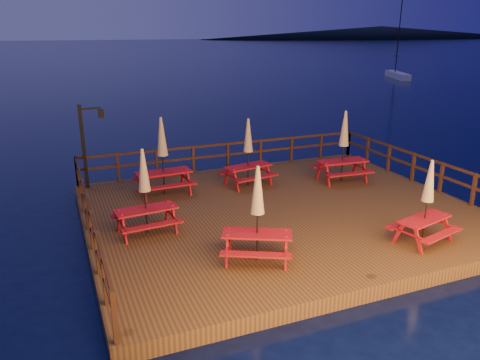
{
  "coord_description": "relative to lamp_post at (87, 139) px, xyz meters",
  "views": [
    {
      "loc": [
        -6.48,
        -12.39,
        5.91
      ],
      "look_at": [
        -1.19,
        0.6,
        1.34
      ],
      "focal_mm": 35.0,
      "sensor_mm": 36.0,
      "label": 1
    }
  ],
  "objects": [
    {
      "name": "ground",
      "position": [
        5.39,
        -4.55,
        -2.2
      ],
      "size": [
        500.0,
        500.0,
        0.0
      ],
      "primitive_type": "plane",
      "color": "black",
      "rests_on": "ground"
    },
    {
      "name": "deck",
      "position": [
        5.39,
        -4.55,
        -2.0
      ],
      "size": [
        12.0,
        10.0,
        0.4
      ],
      "primitive_type": "cube",
      "color": "#442D16",
      "rests_on": "ground"
    },
    {
      "name": "deck_piles",
      "position": [
        5.39,
        -4.55,
        -2.5
      ],
      "size": [
        11.44,
        9.44,
        1.4
      ],
      "color": "#321C10",
      "rests_on": "ground"
    },
    {
      "name": "railing",
      "position": [
        5.39,
        -2.77,
        -1.03
      ],
      "size": [
        11.8,
        9.75,
        1.1
      ],
      "color": "#321C10",
      "rests_on": "deck"
    },
    {
      "name": "lamp_post",
      "position": [
        0.0,
        0.0,
        0.0
      ],
      "size": [
        0.85,
        0.18,
        3.0
      ],
      "color": "black",
      "rests_on": "deck"
    },
    {
      "name": "headland_right",
      "position": [
        190.39,
        225.45,
        1.3
      ],
      "size": [
        230.4,
        86.4,
        7.0
      ],
      "primitive_type": "ellipsoid",
      "color": "black",
      "rests_on": "ground"
    },
    {
      "name": "sailboat",
      "position": [
        39.26,
        30.36,
        -1.85
      ],
      "size": [
        3.94,
        6.96,
        10.5
      ],
      "rotation": [
        0.0,
        0.0,
        -0.41
      ],
      "color": "silver",
      "rests_on": "ground"
    },
    {
      "name": "picnic_table_0",
      "position": [
        1.05,
        -4.74,
        -0.53
      ],
      "size": [
        1.83,
        1.56,
        2.44
      ],
      "rotation": [
        0.0,
        0.0,
        0.1
      ],
      "color": "maroon",
      "rests_on": "deck"
    },
    {
      "name": "picnic_table_1",
      "position": [
        5.34,
        -1.93,
        -0.51
      ],
      "size": [
        1.96,
        1.72,
        2.47
      ],
      "rotation": [
        0.0,
        0.0,
        0.19
      ],
      "color": "maroon",
      "rests_on": "deck"
    },
    {
      "name": "picnic_table_2",
      "position": [
        2.26,
        -1.73,
        -0.39
      ],
      "size": [
        1.96,
        1.65,
        2.7
      ],
      "rotation": [
        0.0,
        0.0,
        0.05
      ],
      "color": "maroon",
      "rests_on": "deck"
    },
    {
      "name": "picnic_table_3",
      "position": [
        7.82,
        -8.13,
        -0.61
      ],
      "size": [
        1.87,
        1.67,
        2.29
      ],
      "rotation": [
        0.0,
        0.0,
        0.25
      ],
      "color": "maroon",
      "rests_on": "deck"
    },
    {
      "name": "picnic_table_4",
      "position": [
        3.25,
        -7.39,
        -0.53
      ],
      "size": [
        2.15,
        2.02,
        2.44
      ],
      "rotation": [
        0.0,
        0.0,
        -0.47
      ],
      "color": "maroon",
      "rests_on": "deck"
    },
    {
      "name": "picnic_table_5",
      "position": [
        8.8,
        -2.82,
        -0.41
      ],
      "size": [
        1.96,
        1.66,
        2.67
      ],
      "rotation": [
        0.0,
        0.0,
        -0.07
      ],
      "color": "maroon",
      "rests_on": "deck"
    }
  ]
}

